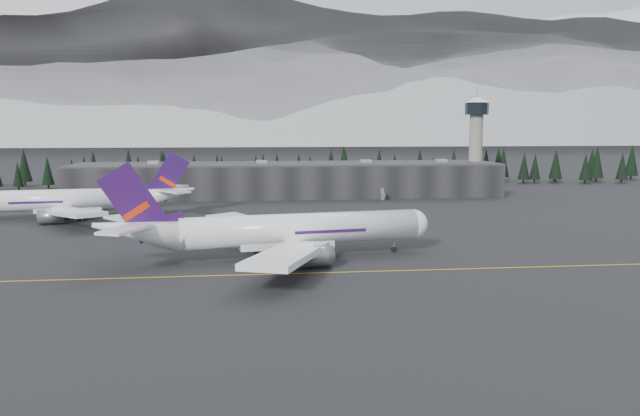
{
  "coord_description": "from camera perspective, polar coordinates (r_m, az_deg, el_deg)",
  "views": [
    {
      "loc": [
        -15.4,
        -111.98,
        26.42
      ],
      "look_at": [
        0.0,
        20.0,
        9.0
      ],
      "focal_mm": 35.0,
      "sensor_mm": 36.0,
      "label": 1
    }
  ],
  "objects": [
    {
      "name": "taxiline",
      "position": [
        114.14,
        1.29,
        -5.91
      ],
      "size": [
        400.0,
        0.4,
        0.02
      ],
      "primitive_type": "cube",
      "color": "gold",
      "rests_on": "ground"
    },
    {
      "name": "jet_main",
      "position": [
        125.12,
        -4.36,
        -2.11
      ],
      "size": [
        67.82,
        62.2,
        20.02
      ],
      "rotation": [
        0.0,
        0.0,
        0.15
      ],
      "color": "white",
      "rests_on": "ground"
    },
    {
      "name": "treeline",
      "position": [
        275.06,
        -3.44,
        3.51
      ],
      "size": [
        360.0,
        20.0,
        15.0
      ],
      "primitive_type": "cube",
      "color": "black",
      "rests_on": "ground"
    },
    {
      "name": "jet_parked",
      "position": [
        192.1,
        -21.21,
        0.69
      ],
      "size": [
        65.41,
        60.08,
        19.27
      ],
      "rotation": [
        0.0,
        0.0,
        3.26
      ],
      "color": "white",
      "rests_on": "ground"
    },
    {
      "name": "control_tower",
      "position": [
        256.45,
        14.08,
        6.57
      ],
      "size": [
        10.0,
        10.0,
        37.7
      ],
      "color": "gray",
      "rests_on": "ground"
    },
    {
      "name": "mountain_ridge",
      "position": [
        1112.4,
        -5.89,
        6.07
      ],
      "size": [
        4400.0,
        900.0,
        420.0
      ],
      "primitive_type": null,
      "color": "white",
      "rests_on": "ground"
    },
    {
      "name": "terminal",
      "position": [
        238.33,
        -2.93,
        2.62
      ],
      "size": [
        160.0,
        30.0,
        12.6
      ],
      "color": "black",
      "rests_on": "ground"
    },
    {
      "name": "ground",
      "position": [
        116.07,
        1.15,
        -5.69
      ],
      "size": [
        1400.0,
        1400.0,
        0.0
      ],
      "primitive_type": "plane",
      "color": "black",
      "rests_on": "ground"
    },
    {
      "name": "gse_vehicle_b",
      "position": [
        224.55,
        5.79,
        0.87
      ],
      "size": [
        4.92,
        2.99,
        1.57
      ],
      "primitive_type": "imported",
      "rotation": [
        0.0,
        0.0,
        -1.31
      ],
      "color": "silver",
      "rests_on": "ground"
    },
    {
      "name": "gse_vehicle_a",
      "position": [
        211.69,
        -15.07,
        0.26
      ],
      "size": [
        4.67,
        6.23,
        1.57
      ],
      "primitive_type": "imported",
      "rotation": [
        0.0,
        0.0,
        0.41
      ],
      "color": "silver",
      "rests_on": "ground"
    }
  ]
}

